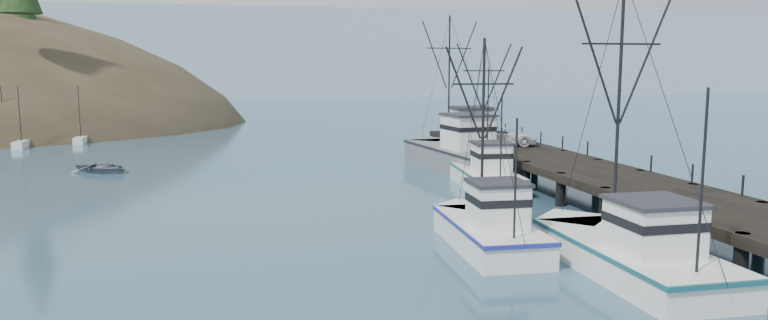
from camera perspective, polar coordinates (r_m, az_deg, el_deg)
ground at (r=28.20m, az=3.46°, el=-9.29°), size 400.00×400.00×0.00m
pier at (r=47.50m, az=14.65°, el=-0.39°), size 6.00×44.00×2.00m
distant_ridge at (r=196.88m, az=-7.09°, el=5.41°), size 360.00×40.00×26.00m
distant_ridge_far at (r=213.63m, az=-21.00°, el=5.14°), size 180.00×25.00×18.00m
trawler_near at (r=29.71m, az=19.59°, el=-7.20°), size 4.03×12.08×12.18m
trawler_mid at (r=32.11m, az=8.58°, el=-5.72°), size 3.56×9.76×9.90m
trawler_far at (r=47.44m, az=8.44°, el=-1.29°), size 4.07×10.20×10.54m
work_vessel at (r=55.59m, az=6.00°, el=0.52°), size 6.07×15.14×12.67m
pier_shed at (r=59.75m, az=7.28°, el=3.12°), size 3.00×3.20×2.80m
pickup_truck at (r=55.04m, az=9.78°, el=2.00°), size 6.05×3.88×1.55m
motorboat at (r=58.15m, az=-22.33°, el=-0.93°), size 6.01×5.87×1.02m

